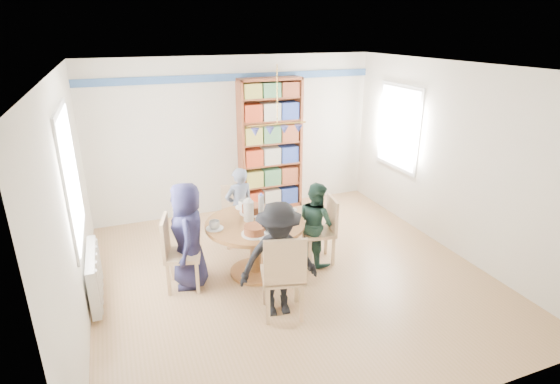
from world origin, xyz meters
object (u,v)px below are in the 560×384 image
person_right (316,223)px  person_near (279,260)px  chair_right (324,227)px  person_left (188,235)px  person_far (239,207)px  chair_near (284,273)px  bookshelf (270,146)px  chair_far (236,212)px  radiator (94,275)px  chair_left (176,250)px  dining_table (255,236)px

person_right → person_near: size_ratio=0.85×
chair_right → person_left: (-1.87, 0.07, 0.17)m
chair_right → person_far: size_ratio=0.77×
chair_near → bookshelf: (0.99, 3.16, 0.57)m
chair_far → person_left: person_left is taller
radiator → chair_left: 0.99m
dining_table → person_right: (0.89, 0.01, 0.03)m
chair_right → person_near: (-1.03, -0.91, 0.17)m
bookshelf → chair_far: bearing=-130.8°
chair_far → person_right: person_right is taller
chair_far → bookshelf: size_ratio=0.38×
chair_left → chair_near: 1.47m
radiator → person_left: size_ratio=0.72×
person_far → person_near: (-0.06, -1.79, 0.07)m
radiator → chair_right: bearing=-1.8°
radiator → chair_far: chair_far is taller
chair_right → bookshelf: bookshelf is taller
chair_far → chair_near: 2.04m
person_left → person_near: 1.29m
person_right → chair_far: bearing=28.5°
radiator → chair_right: (3.00, -0.10, 0.17)m
dining_table → person_far: bearing=87.6°
chair_near → bookshelf: bookshelf is taller
chair_near → bookshelf: size_ratio=0.45×
chair_far → person_near: size_ratio=0.65×
chair_right → person_left: person_left is taller
person_far → chair_right: bearing=127.6°
radiator → chair_near: bearing=-29.4°
chair_far → radiator: bearing=-155.5°
person_left → person_right: 1.75m
chair_near → person_right: bearing=49.6°
person_left → bookshelf: bookshelf is taller
person_left → dining_table: bearing=96.6°
radiator → chair_left: size_ratio=1.03×
chair_far → person_left: bearing=-132.8°
radiator → chair_far: (2.01, 0.92, 0.14)m
person_right → radiator: bearing=75.5°
chair_right → person_left: 1.88m
dining_table → person_near: bearing=-91.6°
person_near → bookshelf: size_ratio=0.59×
radiator → bookshelf: (2.98, 2.04, 0.80)m
chair_right → person_right: 0.14m
chair_left → person_right: person_right is taller
radiator → chair_far: size_ratio=1.11×
chair_left → person_left: (0.17, 0.03, 0.16)m
chair_near → person_far: 1.91m
dining_table → person_left: bearing=176.8°
chair_near → chair_left: bearing=133.9°
person_right → person_far: bearing=31.8°
chair_near → person_left: 1.39m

